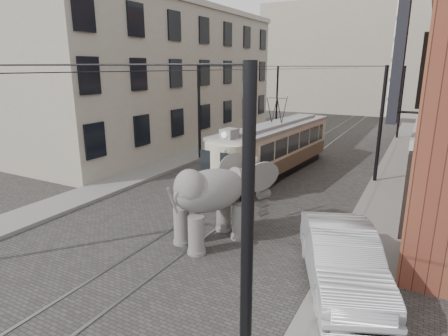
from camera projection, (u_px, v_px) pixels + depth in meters
The scene contains 10 objects.
ground at pixel (235, 202), 17.04m from camera, with size 120.00×120.00×0.00m, color #3D3B38.
tram_rails at pixel (235, 201), 17.03m from camera, with size 1.54×80.00×0.02m, color slate, non-canonical shape.
sidewalk_right at pixel (376, 226), 14.27m from camera, with size 2.00×60.00×0.15m, color slate.
sidewalk_left at pixel (126, 180), 19.99m from camera, with size 2.00×60.00×0.15m, color slate.
stucco_building at pixel (167, 79), 29.27m from camera, with size 7.00×24.00×10.00m, color gray.
distant_block at pixel (372, 58), 49.19m from camera, with size 28.00×10.00×14.00m, color gray.
catenary at pixel (273, 122), 20.59m from camera, with size 11.00×30.20×6.00m, color black, non-canonical shape.
tram at pixel (276, 136), 20.97m from camera, with size 2.24×10.85×4.31m, color beige, non-canonical shape.
elephant at pixel (211, 202), 12.85m from camera, with size 2.58×4.68×2.87m, color slate, non-canonical shape.
parked_car at pixel (342, 258), 10.29m from camera, with size 1.79×5.08×1.68m, color #A9A8AD.
Camera 1 is at (7.18, -14.36, 5.92)m, focal length 30.10 mm.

